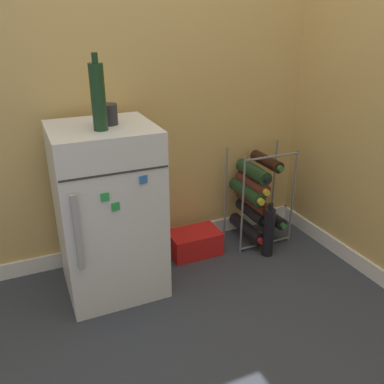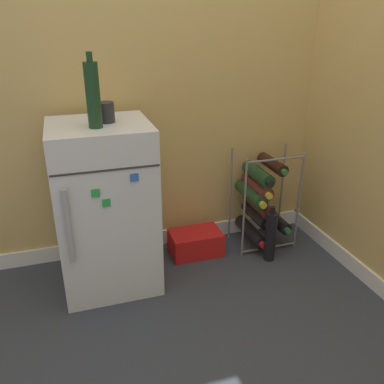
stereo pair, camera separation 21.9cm
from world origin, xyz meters
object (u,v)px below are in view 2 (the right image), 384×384
object	(u,v)px
wine_rack	(259,201)
fridge_top_bottle	(93,95)
soda_box	(196,242)
loose_bottle_floor	(271,236)
fridge_top_cup	(105,112)
mini_fridge	(106,207)

from	to	relation	value
wine_rack	fridge_top_bottle	xyz separation A→B (m)	(-0.92, -0.18, 0.70)
soda_box	fridge_top_bottle	distance (m)	1.08
loose_bottle_floor	fridge_top_cup	bearing A→B (deg)	173.82
wine_rack	fridge_top_bottle	bearing A→B (deg)	-169.06
wine_rack	fridge_top_bottle	size ratio (longest dim) A/B	1.89
fridge_top_cup	fridge_top_bottle	bearing A→B (deg)	-122.28
fridge_top_cup	mini_fridge	bearing A→B (deg)	-166.11
soda_box	fridge_top_bottle	xyz separation A→B (m)	(-0.52, -0.19, 0.92)
fridge_top_bottle	soda_box	bearing A→B (deg)	19.66
mini_fridge	soda_box	distance (m)	0.63
wine_rack	soda_box	distance (m)	0.45
soda_box	fridge_top_cup	bearing A→B (deg)	-167.81
mini_fridge	wine_rack	world-z (taller)	mini_fridge
mini_fridge	soda_box	size ratio (longest dim) A/B	2.86
soda_box	loose_bottle_floor	distance (m)	0.44
fridge_top_cup	fridge_top_bottle	distance (m)	0.14
mini_fridge	soda_box	bearing A→B (deg)	12.33
soda_box	fridge_top_cup	size ratio (longest dim) A/B	3.23
soda_box	fridge_top_cup	world-z (taller)	fridge_top_cup
mini_fridge	loose_bottle_floor	world-z (taller)	mini_fridge
wine_rack	loose_bottle_floor	distance (m)	0.23
wine_rack	soda_box	xyz separation A→B (m)	(-0.39, 0.01, -0.22)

